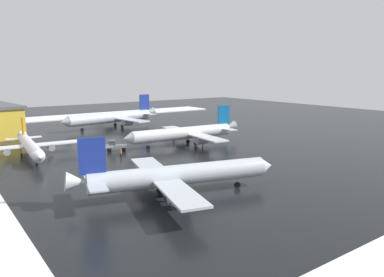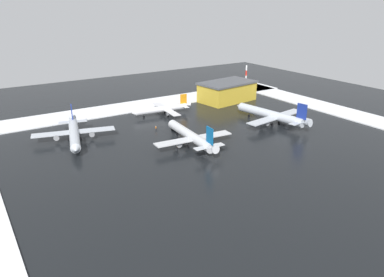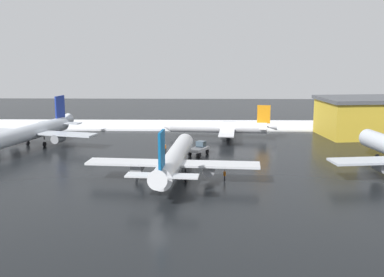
# 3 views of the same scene
# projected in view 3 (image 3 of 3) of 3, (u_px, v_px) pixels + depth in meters

# --- Properties ---
(ground_plane) EXTENTS (240.00, 240.00, 0.00)m
(ground_plane) POSITION_uv_depth(u_px,v_px,m) (207.00, 176.00, 74.53)
(ground_plane) COLOR black
(snow_bank_far) EXTENTS (152.00, 16.00, 0.40)m
(snow_bank_far) POSITION_uv_depth(u_px,v_px,m) (205.00, 125.00, 123.65)
(snow_bank_far) COLOR white
(snow_bank_far) RESTS_ON ground_plane
(airplane_far_rear) EXTENTS (25.83, 31.11, 9.23)m
(airplane_far_rear) POSITION_uv_depth(u_px,v_px,m) (174.00, 159.00, 72.78)
(airplane_far_rear) COLOR silver
(airplane_far_rear) RESTS_ON ground_plane
(airplane_distant_tail) EXTENTS (26.13, 31.12, 9.37)m
(airplane_distant_tail) POSITION_uv_depth(u_px,v_px,m) (30.00, 133.00, 95.54)
(airplane_distant_tail) COLOR silver
(airplane_distant_tail) RESTS_ON ground_plane
(airplane_foreground_jet) EXTENTS (25.24, 20.97, 7.49)m
(airplane_foreground_jet) POSITION_uv_depth(u_px,v_px,m) (221.00, 127.00, 105.97)
(airplane_foreground_jet) COLOR white
(airplane_foreground_jet) RESTS_ON ground_plane
(pushback_tug) EXTENTS (4.06, 5.10, 2.50)m
(pushback_tug) POSITION_uv_depth(u_px,v_px,m) (199.00, 148.00, 89.47)
(pushback_tug) COLOR silver
(pushback_tug) RESTS_ON ground_plane
(ground_crew_beside_wing) EXTENTS (0.36, 0.36, 1.71)m
(ground_crew_beside_wing) POSITION_uv_depth(u_px,v_px,m) (137.00, 174.00, 72.21)
(ground_crew_beside_wing) COLOR black
(ground_crew_beside_wing) RESTS_ON ground_plane
(ground_crew_near_tug) EXTENTS (0.36, 0.36, 1.71)m
(ground_crew_near_tug) POSITION_uv_depth(u_px,v_px,m) (165.00, 148.00, 91.30)
(ground_crew_near_tug) COLOR black
(ground_crew_near_tug) RESTS_ON ground_plane
(ground_crew_by_nose_gear) EXTENTS (0.36, 0.36, 1.71)m
(ground_crew_by_nose_gear) POSITION_uv_depth(u_px,v_px,m) (225.00, 175.00, 71.48)
(ground_crew_by_nose_gear) COLOR black
(ground_crew_by_nose_gear) RESTS_ON ground_plane
(cargo_hangar) EXTENTS (26.67, 17.98, 8.80)m
(cargo_hangar) POSITION_uv_depth(u_px,v_px,m) (376.00, 117.00, 108.70)
(cargo_hangar) COLOR gold
(cargo_hangar) RESTS_ON ground_plane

